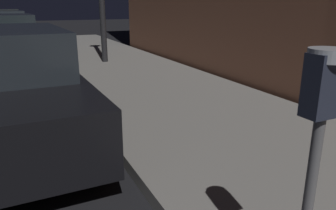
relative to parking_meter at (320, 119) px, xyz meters
name	(u,v)px	position (x,y,z in m)	size (l,w,h in m)	color
parking_meter	(320,119)	(0.00, 0.00, 0.00)	(0.19, 0.19, 1.37)	#59595B
car_black	(1,85)	(-1.51, 3.65, -0.48)	(2.12, 4.51, 1.43)	black
car_green	(5,38)	(-1.50, 10.57, -0.48)	(2.22, 4.62, 1.43)	#19592D
car_white	(7,26)	(-1.51, 16.92, -0.48)	(2.17, 4.35, 1.43)	silver
car_yellow_cab	(7,21)	(-1.50, 23.53, -0.48)	(2.10, 4.21, 1.43)	gold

